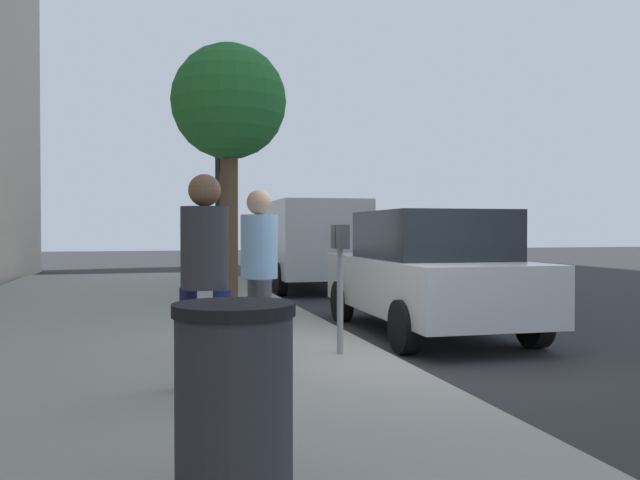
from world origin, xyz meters
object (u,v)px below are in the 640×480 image
object	(u,v)px
trash_bin	(234,408)
parking_meter	(340,261)
pedestrian_at_meter	(259,259)
parked_sedan_near	(428,272)
pedestrian_bystander	(205,263)
parked_van_far	(306,239)
street_tree	(229,106)
traffic_signal	(222,185)

from	to	relation	value
trash_bin	parking_meter	bearing A→B (deg)	-23.82
pedestrian_at_meter	parked_sedan_near	bearing A→B (deg)	28.42
parking_meter	trash_bin	xyz separation A→B (m)	(-3.72, 1.64, -0.51)
trash_bin	pedestrian_bystander	bearing A→B (deg)	-1.58
parked_van_far	pedestrian_bystander	bearing A→B (deg)	161.97
street_tree	pedestrian_bystander	bearing A→B (deg)	171.24
pedestrian_at_meter	parked_van_far	bearing A→B (deg)	67.29
street_tree	parked_van_far	bearing A→B (deg)	-30.04
street_tree	trash_bin	size ratio (longest dim) A/B	4.65
pedestrian_at_meter	trash_bin	world-z (taller)	pedestrian_at_meter
pedestrian_at_meter	traffic_signal	size ratio (longest dim) A/B	0.49
parked_van_far	trash_bin	bearing A→B (deg)	164.84
parked_van_far	street_tree	bearing A→B (deg)	149.96
street_tree	pedestrian_at_meter	bearing A→B (deg)	176.58
parked_van_far	traffic_signal	bearing A→B (deg)	94.21
pedestrian_bystander	pedestrian_at_meter	bearing A→B (deg)	22.87
pedestrian_bystander	parked_sedan_near	distance (m)	4.73
parking_meter	parked_van_far	bearing A→B (deg)	-11.45
parked_van_far	trash_bin	distance (m)	13.49
parked_sedan_near	parked_van_far	distance (m)	7.42
parking_meter	pedestrian_at_meter	size ratio (longest dim) A/B	0.79
pedestrian_at_meter	traffic_signal	xyz separation A→B (m)	(9.17, -0.63, 1.38)
parked_van_far	street_tree	distance (m)	5.54
pedestrian_bystander	parked_sedan_near	world-z (taller)	pedestrian_bystander
parking_meter	traffic_signal	world-z (taller)	traffic_signal
parked_van_far	pedestrian_at_meter	bearing A→B (deg)	163.39
parked_sedan_near	street_tree	world-z (taller)	street_tree
parked_sedan_near	pedestrian_at_meter	bearing A→B (deg)	124.52
pedestrian_bystander	parked_sedan_near	size ratio (longest dim) A/B	0.41
pedestrian_bystander	traffic_signal	size ratio (longest dim) A/B	0.51
parked_sedan_near	traffic_signal	bearing A→B (deg)	16.50
pedestrian_at_meter	parked_van_far	xyz separation A→B (m)	(9.33, -2.78, 0.06)
parking_meter	traffic_signal	bearing A→B (deg)	1.70
parked_van_far	street_tree	xyz separation A→B (m)	(-4.29, 2.48, 2.48)
parked_van_far	street_tree	size ratio (longest dim) A/B	1.12
traffic_signal	parking_meter	bearing A→B (deg)	-178.30
parking_meter	parked_sedan_near	size ratio (longest dim) A/B	0.32
traffic_signal	parked_van_far	bearing A→B (deg)	-85.79
street_tree	traffic_signal	size ratio (longest dim) A/B	1.30
parked_van_far	trash_bin	xyz separation A→B (m)	(-13.01, 3.52, -0.60)
parked_van_far	parking_meter	bearing A→B (deg)	168.55
parked_sedan_near	trash_bin	bearing A→B (deg)	147.79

